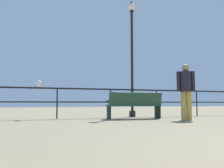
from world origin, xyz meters
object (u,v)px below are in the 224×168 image
at_px(lamppost_center, 132,51).
at_px(bench_near_left, 135,104).
at_px(seagull_on_rail, 38,84).
at_px(person_by_bench, 186,88).

bearing_deg(lamppost_center, bench_near_left, -110.76).
distance_m(bench_near_left, seagull_on_rail, 3.14).
relative_size(bench_near_left, lamppost_center, 0.41).
bearing_deg(seagull_on_rail, bench_near_left, -16.12).
bearing_deg(bench_near_left, lamppost_center, 69.24).
height_order(bench_near_left, person_by_bench, person_by_bench).
relative_size(person_by_bench, seagull_on_rail, 4.02).
xyz_separation_m(person_by_bench, seagull_on_rail, (-4.17, 1.88, 0.14)).
bearing_deg(lamppost_center, seagull_on_rail, -176.15).
xyz_separation_m(bench_near_left, seagull_on_rail, (-2.96, 0.86, 0.61)).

